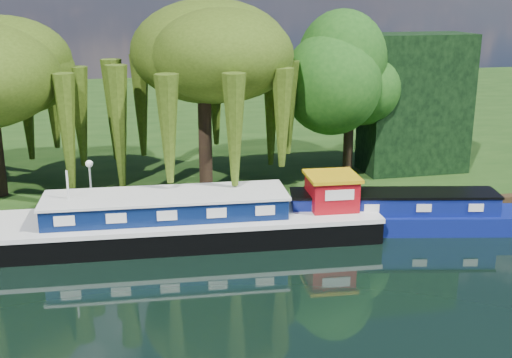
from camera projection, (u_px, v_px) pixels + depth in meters
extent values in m
plane|color=black|center=(73.00, 326.00, 21.52)|extent=(120.00, 120.00, 0.00)
cube|color=#16340E|center=(92.00, 122.00, 53.25)|extent=(120.00, 52.00, 0.45)
cube|color=black|center=(189.00, 231.00, 28.79)|extent=(17.15, 4.88, 1.13)
cube|color=silver|center=(188.00, 217.00, 28.60)|extent=(17.24, 4.96, 0.21)
cube|color=#091844|center=(166.00, 206.00, 28.31)|extent=(10.66, 3.40, 0.89)
cube|color=silver|center=(166.00, 195.00, 28.16)|extent=(10.86, 3.60, 0.11)
cube|color=maroon|center=(332.00, 193.00, 29.35)|extent=(2.20, 2.20, 1.41)
cube|color=#C3960D|center=(332.00, 176.00, 29.13)|extent=(2.45, 2.45, 0.15)
cylinder|color=silver|center=(69.00, 196.00, 27.50)|extent=(0.09, 0.09, 2.26)
cube|color=navy|center=(392.00, 222.00, 30.05)|extent=(13.72, 5.00, 1.02)
cube|color=navy|center=(394.00, 203.00, 29.79)|extent=(9.63, 3.61, 0.85)
cube|color=black|center=(394.00, 193.00, 29.65)|extent=(9.76, 3.74, 0.11)
cube|color=silver|center=(319.00, 209.00, 28.89)|extent=(0.67, 0.19, 0.36)
cube|color=silver|center=(372.00, 208.00, 28.93)|extent=(0.67, 0.19, 0.36)
cube|color=silver|center=(424.00, 208.00, 28.96)|extent=(0.67, 0.19, 0.36)
cube|color=silver|center=(476.00, 208.00, 29.00)|extent=(0.67, 0.19, 0.36)
imported|color=silver|center=(479.00, 214.00, 32.21)|extent=(2.78, 2.52, 1.27)
cylinder|color=black|center=(205.00, 142.00, 33.49)|extent=(0.77, 0.77, 5.45)
ellipsoid|color=#2E430E|center=(204.00, 66.00, 32.37)|extent=(7.45, 7.45, 4.81)
cylinder|color=black|center=(349.00, 124.00, 36.28)|extent=(0.62, 0.62, 6.14)
ellipsoid|color=#154310|center=(351.00, 79.00, 35.56)|extent=(4.92, 4.92, 4.92)
cube|color=black|center=(415.00, 103.00, 37.36)|extent=(6.00, 3.00, 8.00)
cylinder|color=silver|center=(91.00, 189.00, 31.00)|extent=(0.10, 0.10, 2.20)
sphere|color=white|center=(89.00, 164.00, 30.64)|extent=(0.36, 0.36, 0.36)
cylinder|color=silver|center=(147.00, 211.00, 29.73)|extent=(0.16, 0.16, 1.00)
cylinder|color=silver|center=(272.00, 202.00, 31.00)|extent=(0.16, 0.16, 1.00)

